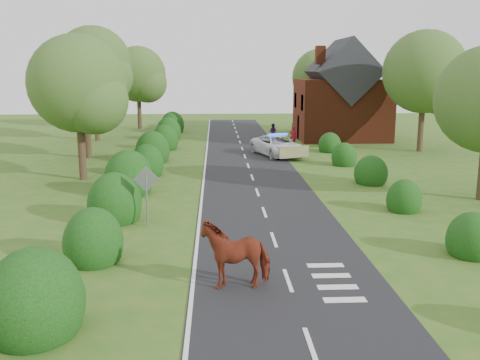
{
  "coord_description": "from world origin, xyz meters",
  "views": [
    {
      "loc": [
        -2.18,
        -19.31,
        6.33
      ],
      "look_at": [
        -1.05,
        5.06,
        1.3
      ],
      "focal_mm": 40.0,
      "sensor_mm": 36.0,
      "label": 1
    }
  ],
  "objects_px": {
    "cow": "(236,258)",
    "pedestrian_red": "(293,136)",
    "police_van": "(278,146)",
    "road_sign": "(146,188)",
    "pedestrian_purple": "(273,132)"
  },
  "relations": [
    {
      "from": "cow",
      "to": "police_van",
      "type": "relative_size",
      "value": 0.39
    },
    {
      "from": "police_van",
      "to": "pedestrian_purple",
      "type": "relative_size",
      "value": 3.87
    },
    {
      "from": "cow",
      "to": "police_van",
      "type": "bearing_deg",
      "value": 163.44
    },
    {
      "from": "road_sign",
      "to": "police_van",
      "type": "xyz_separation_m",
      "value": [
        7.47,
        18.25,
        -0.89
      ]
    },
    {
      "from": "cow",
      "to": "pedestrian_red",
      "type": "relative_size",
      "value": 1.45
    },
    {
      "from": "police_van",
      "to": "pedestrian_red",
      "type": "distance_m",
      "value": 6.09
    },
    {
      "from": "police_van",
      "to": "pedestrian_purple",
      "type": "distance_m",
      "value": 9.03
    },
    {
      "from": "pedestrian_red",
      "to": "pedestrian_purple",
      "type": "distance_m",
      "value": 3.54
    },
    {
      "from": "police_van",
      "to": "cow",
      "type": "bearing_deg",
      "value": -117.78
    },
    {
      "from": "road_sign",
      "to": "pedestrian_red",
      "type": "distance_m",
      "value": 25.81
    },
    {
      "from": "cow",
      "to": "pedestrian_red",
      "type": "bearing_deg",
      "value": 161.55
    },
    {
      "from": "road_sign",
      "to": "pedestrian_purple",
      "type": "relative_size",
      "value": 1.63
    },
    {
      "from": "cow",
      "to": "police_van",
      "type": "xyz_separation_m",
      "value": [
        4.08,
        24.39,
        -0.07
      ]
    },
    {
      "from": "road_sign",
      "to": "police_van",
      "type": "distance_m",
      "value": 19.74
    },
    {
      "from": "cow",
      "to": "road_sign",
      "type": "bearing_deg",
      "value": -158.18
    }
  ]
}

